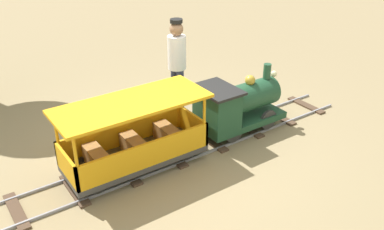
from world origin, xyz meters
TOP-DOWN VIEW (x-y plane):
  - ground_plane at (0.00, 0.00)m, footprint 60.00×60.00m
  - track at (0.00, 0.25)m, footprint 0.76×5.70m
  - locomotive at (0.00, 1.10)m, footprint 0.72×1.45m
  - passenger_car at (0.00, -0.65)m, footprint 0.82×2.00m
  - conductor_person at (-1.11, 0.74)m, footprint 0.30×0.30m

SIDE VIEW (x-z plane):
  - ground_plane at x=0.00m, z-range 0.00..0.00m
  - track at x=0.00m, z-range 0.00..0.04m
  - passenger_car at x=0.00m, z-range -0.06..0.91m
  - locomotive at x=0.00m, z-range -0.01..0.97m
  - conductor_person at x=-1.11m, z-range 0.15..1.77m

